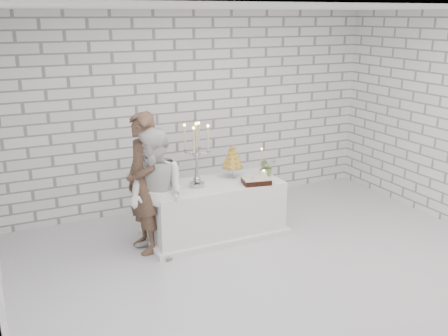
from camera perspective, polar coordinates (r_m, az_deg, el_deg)
ground at (r=6.30m, az=5.81°, el=-11.06°), size 6.00×5.00×0.01m
ceiling at (r=5.57m, az=6.76°, el=17.35°), size 6.00×5.00×0.01m
wall_back at (r=7.94m, az=-3.25°, el=6.38°), size 6.00×0.01×3.00m
cake_table at (r=7.00m, az=-1.01°, el=-4.64°), size 1.80×0.80×0.75m
groom at (r=6.47m, az=-9.05°, el=-1.71°), size 0.50×0.70×1.81m
bride at (r=6.30m, az=-7.53°, el=-2.98°), size 0.89×0.98×1.64m
candelabra at (r=6.63m, az=-3.08°, el=1.45°), size 0.41×0.41×0.86m
croquembouche at (r=7.07m, az=0.97°, el=0.79°), size 0.38×0.38×0.47m
chocolate_cake at (r=6.86m, az=3.62°, el=-1.44°), size 0.40×0.32×0.08m
pillar_candle at (r=7.04m, az=4.46°, el=-0.81°), size 0.09×0.09×0.12m
extra_taper at (r=7.40m, az=4.21°, el=0.88°), size 0.08×0.08×0.32m
flowers at (r=7.19m, az=4.87°, el=0.20°), size 0.26×0.23×0.28m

